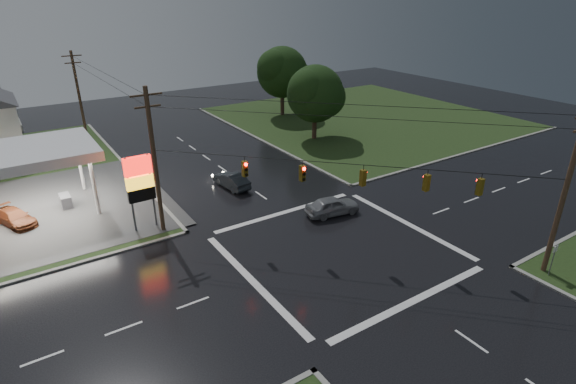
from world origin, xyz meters
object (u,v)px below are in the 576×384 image
tree_ne_near (316,94)px  car_pump (15,217)px  car_crossing (332,206)px  pylon_sign (140,181)px  car_north (231,180)px  utility_pole_n (79,94)px  tree_ne_far (283,72)px  utility_pole_se (565,192)px  utility_pole_nw (155,160)px

tree_ne_near → car_pump: (-32.99, -5.21, -4.94)m
car_crossing → pylon_sign: bearing=75.7°
car_north → tree_ne_near: bearing=-159.5°
pylon_sign → utility_pole_n: size_ratio=0.57×
tree_ne_far → car_pump: size_ratio=2.30×
tree_ne_near → car_pump: tree_ne_near is taller
pylon_sign → car_north: bearing=21.3°
tree_ne_near → car_crossing: bearing=-122.5°
tree_ne_far → car_crossing: (-14.11, -29.42, -5.41)m
utility_pole_se → car_north: 26.43m
utility_pole_n → tree_ne_far: size_ratio=1.07×
car_crossing → car_pump: (-21.89, 12.21, -0.15)m
utility_pole_se → car_crossing: utility_pole_se is taller
pylon_sign → utility_pole_se: utility_pole_se is taller
utility_pole_n → car_crossing: 36.01m
car_north → utility_pole_n: bearing=-77.8°
utility_pole_nw → car_crossing: (12.54, -4.93, -4.96)m
car_north → car_pump: bearing=-15.4°
tree_ne_far → car_north: (-18.52, -19.93, -5.46)m
car_pump → utility_pole_se: bearing=-65.5°
utility_pole_nw → utility_pole_n: (0.00, 28.50, -0.25)m
tree_ne_far → car_pump: (-36.00, -17.21, -5.56)m
utility_pole_se → car_crossing: 16.26m
utility_pole_nw → pylon_sign: bearing=135.0°
utility_pole_nw → tree_ne_far: 36.20m
utility_pole_se → pylon_sign: bearing=135.0°
utility_pole_se → car_crossing: (-6.46, 14.07, -4.96)m
car_crossing → car_pump: car_crossing is taller
tree_ne_near → car_crossing: 21.21m
car_crossing → car_pump: 25.07m
utility_pole_nw → car_pump: bearing=142.1°
utility_pole_se → tree_ne_near: 31.83m
utility_pole_se → tree_ne_near: size_ratio=1.22×
utility_pole_n → utility_pole_se: bearing=-68.2°
utility_pole_nw → tree_ne_near: 26.74m
utility_pole_nw → tree_ne_far: (26.65, 24.49, 0.46)m
utility_pole_n → car_north: size_ratio=2.42×
utility_pole_n → tree_ne_far: 26.96m
utility_pole_se → car_north: utility_pole_se is taller
tree_ne_near → car_crossing: tree_ne_near is taller
car_pump → car_north: bearing=-31.5°
pylon_sign → utility_pole_n: bearing=87.9°
utility_pole_nw → car_pump: size_ratio=2.58×
utility_pole_nw → tree_ne_near: (23.64, 12.49, -0.16)m
tree_ne_near → tree_ne_far: bearing=75.9°
tree_ne_near → car_north: tree_ne_near is taller
pylon_sign → tree_ne_far: tree_ne_far is taller
utility_pole_n → tree_ne_near: size_ratio=1.17×
pylon_sign → car_crossing: pylon_sign is taller
utility_pole_se → tree_ne_near: bearing=81.6°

